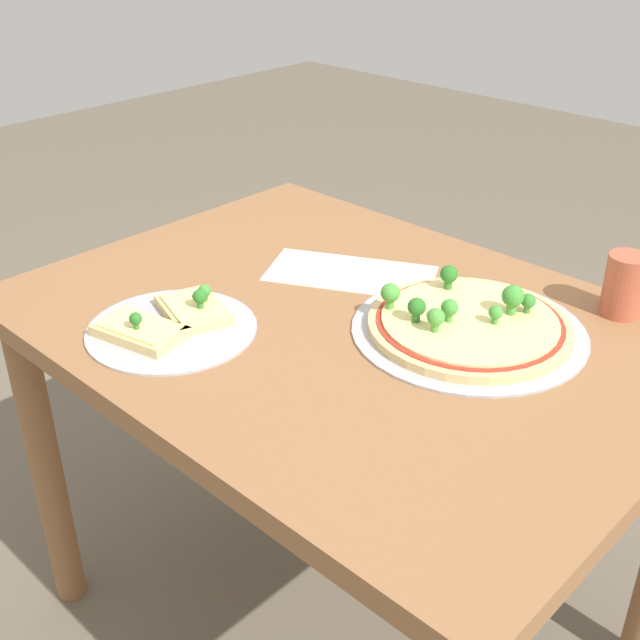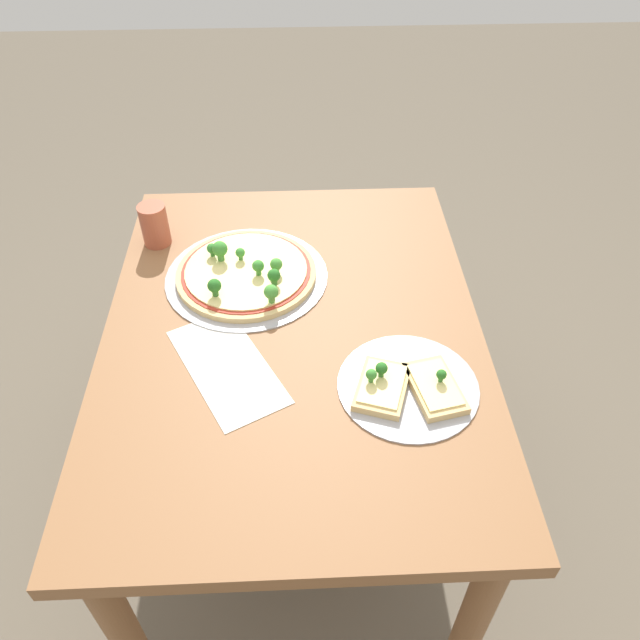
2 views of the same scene
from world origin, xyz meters
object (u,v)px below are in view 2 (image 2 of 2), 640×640
object	(u,v)px
dining_table	(294,362)
pizza_tray_slice	(407,386)
drinking_cup	(155,225)
pizza_tray_whole	(246,273)

from	to	relation	value
dining_table	pizza_tray_slice	size ratio (longest dim) A/B	3.96
drinking_cup	pizza_tray_whole	bearing A→B (deg)	-123.31
pizza_tray_whole	pizza_tray_slice	distance (m)	0.47
dining_table	pizza_tray_slice	bearing A→B (deg)	-129.86
dining_table	pizza_tray_whole	xyz separation A→B (m)	(0.17, 0.10, 0.12)
pizza_tray_slice	drinking_cup	world-z (taller)	drinking_cup
dining_table	pizza_tray_slice	xyz separation A→B (m)	(-0.18, -0.21, 0.12)
pizza_tray_whole	drinking_cup	xyz separation A→B (m)	(0.15, 0.22, 0.04)
dining_table	drinking_cup	world-z (taller)	drinking_cup
pizza_tray_slice	dining_table	bearing A→B (deg)	50.14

